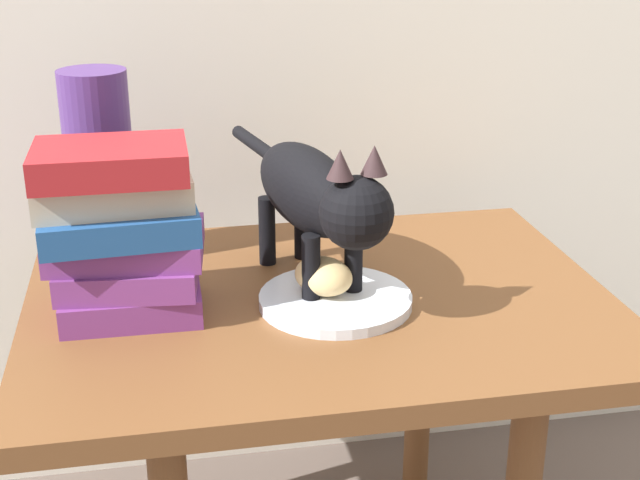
{
  "coord_description": "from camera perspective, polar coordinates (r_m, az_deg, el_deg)",
  "views": [
    {
      "loc": [
        -0.2,
        -1.05,
        1.01
      ],
      "look_at": [
        0.0,
        0.0,
        0.59
      ],
      "focal_mm": 49.91,
      "sensor_mm": 36.0,
      "label": 1
    }
  ],
  "objects": [
    {
      "name": "side_table",
      "position": [
        1.22,
        0.0,
        -6.59
      ],
      "size": [
        0.77,
        0.57,
        0.51
      ],
      "color": "brown",
      "rests_on": "ground"
    },
    {
      "name": "plate",
      "position": [
        1.16,
        1.0,
        -3.86
      ],
      "size": [
        0.2,
        0.2,
        0.01
      ],
      "primitive_type": "cylinder",
      "color": "silver",
      "rests_on": "side_table"
    },
    {
      "name": "bread_roll",
      "position": [
        1.15,
        0.41,
        -2.31
      ],
      "size": [
        0.1,
        0.1,
        0.05
      ],
      "primitive_type": "ellipsoid",
      "rotation": [
        0.0,
        0.0,
        2.38
      ],
      "color": "#E0BC7A",
      "rests_on": "plate"
    },
    {
      "name": "cat",
      "position": [
        1.16,
        -0.3,
        2.91
      ],
      "size": [
        0.15,
        0.47,
        0.23
      ],
      "color": "black",
      "rests_on": "side_table"
    },
    {
      "name": "book_stack",
      "position": [
        1.12,
        -12.61,
        0.62
      ],
      "size": [
        0.21,
        0.16,
        0.22
      ],
      "color": "#72337A",
      "rests_on": "side_table"
    },
    {
      "name": "green_vase",
      "position": [
        1.3,
        -13.92,
        4.53
      ],
      "size": [
        0.1,
        0.1,
        0.28
      ],
      "primitive_type": "cylinder",
      "color": "#4C2D72",
      "rests_on": "side_table"
    }
  ]
}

